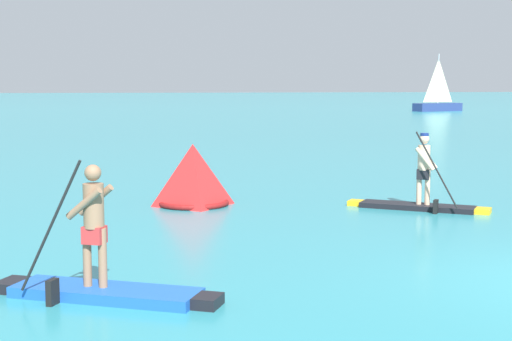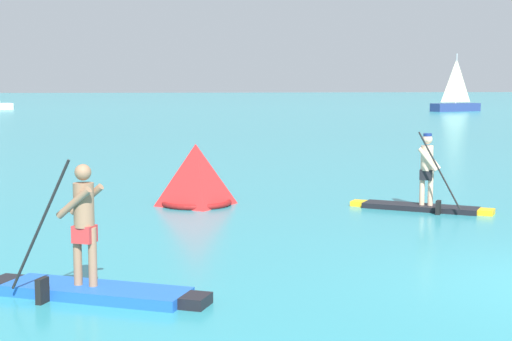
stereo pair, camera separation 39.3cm
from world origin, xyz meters
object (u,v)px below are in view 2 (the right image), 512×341
object	(u,v)px
paddleboarder_near_left	(91,273)
paddleboarder_mid_center	(423,194)
race_marker_buoy	(196,178)
sailboat_right_horizon	(456,104)

from	to	relation	value
paddleboarder_near_left	paddleboarder_mid_center	size ratio (longest dim) A/B	1.06
race_marker_buoy	sailboat_right_horizon	bearing A→B (deg)	62.16
race_marker_buoy	sailboat_right_horizon	world-z (taller)	sailboat_right_horizon
paddleboarder_mid_center	race_marker_buoy	bearing A→B (deg)	-163.27
paddleboarder_near_left	race_marker_buoy	distance (m)	7.50
paddleboarder_near_left	paddleboarder_mid_center	world-z (taller)	paddleboarder_near_left
paddleboarder_mid_center	paddleboarder_near_left	bearing A→B (deg)	-105.13
race_marker_buoy	sailboat_right_horizon	distance (m)	61.77
sailboat_right_horizon	race_marker_buoy	bearing A→B (deg)	-136.67
paddleboarder_near_left	race_marker_buoy	xyz separation A→B (m)	(1.79, 7.27, 0.31)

